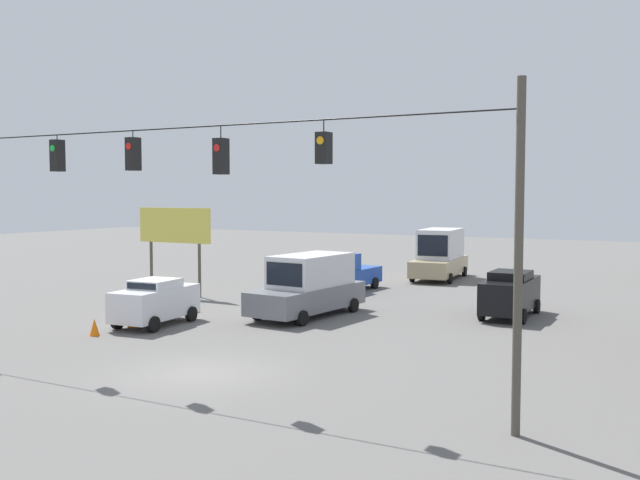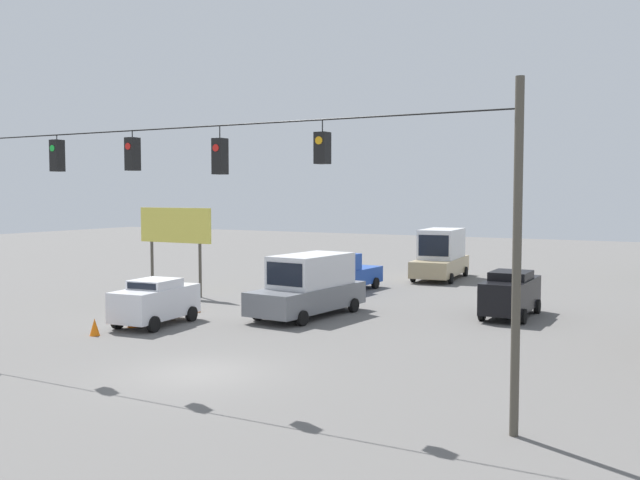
% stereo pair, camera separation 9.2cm
% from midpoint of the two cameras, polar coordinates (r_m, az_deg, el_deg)
% --- Properties ---
extents(ground_plane, '(140.00, 140.00, 0.00)m').
position_cam_midpoint_polar(ground_plane, '(22.18, -9.56, -10.47)').
color(ground_plane, '#605E5B').
extents(overhead_signal_span, '(19.60, 0.38, 7.97)m').
position_cam_midpoint_polar(overhead_signal_span, '(20.82, -11.59, 2.75)').
color(overhead_signal_span, '#4C473D').
rests_on(overhead_signal_span, ground_plane).
extents(sedan_black_oncoming_far, '(2.01, 4.58, 2.02)m').
position_cam_midpoint_polar(sedan_black_oncoming_far, '(32.48, 15.09, -4.13)').
color(sedan_black_oncoming_far, black).
rests_on(sedan_black_oncoming_far, ground_plane).
extents(box_truck_tan_withflow_deep, '(3.02, 6.63, 3.17)m').
position_cam_midpoint_polar(box_truck_tan_withflow_deep, '(45.93, 9.71, -1.15)').
color(box_truck_tan_withflow_deep, tan).
rests_on(box_truck_tan_withflow_deep, ground_plane).
extents(pickup_truck_blue_withflow_far, '(2.46, 5.67, 2.12)m').
position_cam_midpoint_polar(pickup_truck_blue_withflow_far, '(39.50, 1.88, -2.73)').
color(pickup_truck_blue_withflow_far, '#234CB2').
rests_on(pickup_truck_blue_withflow_far, ground_plane).
extents(box_truck_grey_withflow_mid, '(2.95, 6.43, 2.72)m').
position_cam_midpoint_polar(box_truck_grey_withflow_mid, '(31.63, -0.79, -3.66)').
color(box_truck_grey_withflow_mid, slate).
rests_on(box_truck_grey_withflow_mid, ground_plane).
extents(sedan_white_parked_shoulder, '(2.27, 4.19, 1.90)m').
position_cam_midpoint_polar(sedan_white_parked_shoulder, '(30.20, -12.95, -4.80)').
color(sedan_white_parked_shoulder, silver).
rests_on(sedan_white_parked_shoulder, ground_plane).
extents(traffic_cone_nearest, '(0.39, 0.39, 0.67)m').
position_cam_midpoint_polar(traffic_cone_nearest, '(28.69, -17.50, -6.66)').
color(traffic_cone_nearest, orange).
rests_on(traffic_cone_nearest, ground_plane).
extents(traffic_cone_second, '(0.39, 0.39, 0.67)m').
position_cam_midpoint_polar(traffic_cone_second, '(30.06, -14.71, -6.14)').
color(traffic_cone_second, orange).
rests_on(traffic_cone_second, ground_plane).
extents(traffic_cone_third, '(0.39, 0.39, 0.67)m').
position_cam_midpoint_polar(traffic_cone_third, '(31.77, -11.87, -5.56)').
color(traffic_cone_third, orange).
rests_on(traffic_cone_third, ground_plane).
extents(traffic_cone_fourth, '(0.39, 0.39, 0.67)m').
position_cam_midpoint_polar(traffic_cone_fourth, '(33.23, -9.79, -5.13)').
color(traffic_cone_fourth, orange).
rests_on(traffic_cone_fourth, ground_plane).
extents(roadside_billboard, '(4.71, 0.16, 4.67)m').
position_cam_midpoint_polar(roadside_billboard, '(38.62, -11.45, 0.75)').
color(roadside_billboard, '#4C473D').
rests_on(roadside_billboard, ground_plane).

